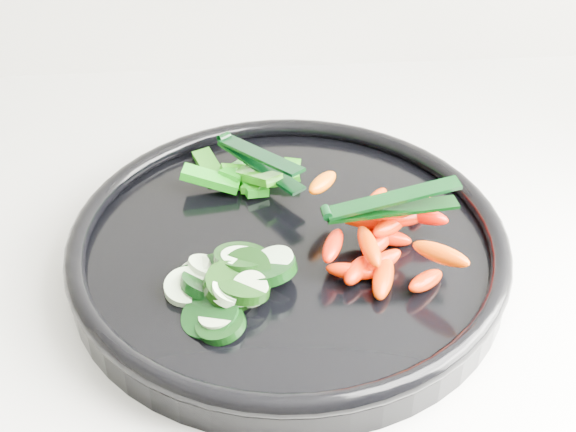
{
  "coord_description": "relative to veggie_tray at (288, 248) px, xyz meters",
  "views": [
    {
      "loc": [
        0.41,
        1.1,
        1.39
      ],
      "look_at": [
        0.45,
        1.63,
        0.99
      ],
      "focal_mm": 50.0,
      "sensor_mm": 36.0,
      "label": 1
    }
  ],
  "objects": [
    {
      "name": "carrot_pile",
      "position": [
        0.08,
        -0.01,
        0.02
      ],
      "size": [
        0.13,
        0.15,
        0.05
      ],
      "color": "#FF2800",
      "rests_on": "veggie_tray"
    },
    {
      "name": "tong_pepper",
      "position": [
        -0.02,
        0.1,
        0.03
      ],
      "size": [
        0.08,
        0.1,
        0.02
      ],
      "color": "black",
      "rests_on": "pepper_pile"
    },
    {
      "name": "cucumber_pile",
      "position": [
        -0.05,
        -0.05,
        0.01
      ],
      "size": [
        0.12,
        0.12,
        0.04
      ],
      "color": "black",
      "rests_on": "veggie_tray"
    },
    {
      "name": "veggie_tray",
      "position": [
        0.0,
        0.0,
        0.0
      ],
      "size": [
        0.45,
        0.45,
        0.04
      ],
      "color": "black",
      "rests_on": "counter"
    },
    {
      "name": "pepper_pile",
      "position": [
        -0.03,
        0.1,
        0.01
      ],
      "size": [
        0.12,
        0.09,
        0.04
      ],
      "color": "#0A710F",
      "rests_on": "veggie_tray"
    },
    {
      "name": "tong_carrot",
      "position": [
        0.08,
        -0.02,
        0.05
      ],
      "size": [
        0.11,
        0.03,
        0.02
      ],
      "color": "black",
      "rests_on": "carrot_pile"
    }
  ]
}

